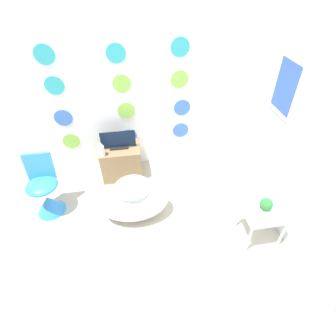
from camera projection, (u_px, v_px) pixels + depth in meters
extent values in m
plane|color=#BCB29E|center=(142.00, 294.00, 2.62)|extent=(12.00, 12.00, 0.00)
cube|color=white|center=(121.00, 84.00, 3.39)|extent=(4.41, 0.04, 2.60)
cylinder|color=#8CCC4C|center=(71.00, 141.00, 3.77)|extent=(0.24, 0.01, 0.24)
cylinder|color=#3F72CC|center=(129.00, 136.00, 3.88)|extent=(0.24, 0.01, 0.24)
cylinder|color=#3F72CC|center=(181.00, 130.00, 3.96)|extent=(0.24, 0.01, 0.24)
cylinder|color=#3F72CC|center=(63.00, 118.00, 3.53)|extent=(0.24, 0.01, 0.24)
cylinder|color=#8CCC4C|center=(126.00, 111.00, 3.61)|extent=(0.24, 0.01, 0.24)
cylinder|color=#3F72CC|center=(182.00, 108.00, 3.72)|extent=(0.24, 0.01, 0.24)
cylinder|color=#33B2BF|center=(54.00, 86.00, 3.24)|extent=(0.24, 0.01, 0.24)
cylinder|color=#8CCC4C|center=(122.00, 84.00, 3.36)|extent=(0.24, 0.01, 0.24)
cylinder|color=#8CCC4C|center=(180.00, 80.00, 3.45)|extent=(0.24, 0.01, 0.24)
cylinder|color=#33B2BF|center=(44.00, 55.00, 3.00)|extent=(0.24, 0.01, 0.24)
cylinder|color=#33B2BF|center=(116.00, 53.00, 3.12)|extent=(0.24, 0.01, 0.24)
cylinder|color=#33B2BF|center=(180.00, 47.00, 3.19)|extent=(0.24, 0.01, 0.24)
cube|color=silver|center=(287.00, 113.00, 2.80)|extent=(0.04, 3.11, 2.60)
cube|color=white|center=(286.00, 87.00, 2.71)|extent=(0.02, 0.44, 0.60)
cube|color=#3359B2|center=(285.00, 87.00, 2.71)|extent=(0.01, 0.36, 0.52)
ellipsoid|color=white|center=(134.00, 200.00, 3.25)|extent=(0.86, 0.54, 0.50)
cylinder|color=#B2DBEA|center=(132.00, 187.00, 3.10)|extent=(0.44, 0.44, 0.01)
cone|color=#338CE0|center=(50.00, 204.00, 3.38)|extent=(0.36, 0.36, 0.25)
ellipsoid|color=#338CE0|center=(42.00, 186.00, 3.16)|extent=(0.38, 0.38, 0.13)
cube|color=#338CE0|center=(39.00, 167.00, 3.15)|extent=(0.32, 0.09, 0.36)
cube|color=#8E704C|center=(121.00, 161.00, 3.86)|extent=(0.57, 0.42, 0.49)
cube|color=white|center=(121.00, 165.00, 3.65)|extent=(0.48, 0.01, 0.14)
cube|color=black|center=(119.00, 147.00, 3.69)|extent=(0.25, 0.12, 0.02)
cube|color=black|center=(118.00, 139.00, 3.62)|extent=(0.48, 0.01, 0.25)
cube|color=#0F1E38|center=(118.00, 140.00, 3.61)|extent=(0.46, 0.01, 0.23)
cylinder|color=white|center=(102.00, 151.00, 3.51)|extent=(0.08, 0.08, 0.15)
cylinder|color=white|center=(101.00, 146.00, 3.45)|extent=(0.04, 0.04, 0.03)
cube|color=silver|center=(263.00, 212.00, 2.89)|extent=(0.44, 0.39, 0.02)
cylinder|color=silver|center=(249.00, 239.00, 2.88)|extent=(0.03, 0.03, 0.40)
cylinder|color=silver|center=(282.00, 234.00, 2.93)|extent=(0.03, 0.03, 0.40)
cylinder|color=silver|center=(238.00, 215.00, 3.14)|extent=(0.03, 0.03, 0.40)
cylinder|color=silver|center=(268.00, 211.00, 3.18)|extent=(0.03, 0.03, 0.40)
cylinder|color=white|center=(264.00, 210.00, 2.87)|extent=(0.14, 0.14, 0.06)
sphere|color=#2D7A38|center=(266.00, 204.00, 2.81)|extent=(0.14, 0.14, 0.14)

